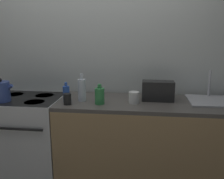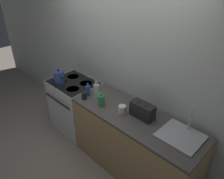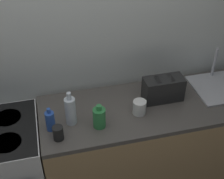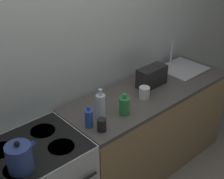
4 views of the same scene
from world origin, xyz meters
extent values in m
plane|color=gray|center=(0.00, 0.00, 0.00)|extent=(12.00, 12.00, 0.00)
cube|color=silver|center=(0.00, 0.69, 1.30)|extent=(8.00, 0.05, 2.60)
cube|color=silver|center=(-0.65, 0.31, 0.46)|extent=(0.76, 0.61, 0.92)
cube|color=black|center=(-0.65, 0.31, 0.91)|extent=(0.74, 0.60, 0.02)
cylinder|color=black|center=(-0.82, 0.18, 0.92)|extent=(0.20, 0.20, 0.01)
cylinder|color=black|center=(-0.48, 0.18, 0.92)|extent=(0.20, 0.20, 0.01)
cylinder|color=black|center=(-0.82, 0.43, 0.92)|extent=(0.20, 0.20, 0.01)
cylinder|color=black|center=(-0.48, 0.43, 0.92)|extent=(0.20, 0.20, 0.01)
cylinder|color=black|center=(-0.65, -0.03, 0.72)|extent=(0.64, 0.02, 0.02)
cube|color=tan|center=(0.64, 0.32, 0.44)|extent=(1.81, 0.64, 0.89)
cube|color=#514C47|center=(0.64, 0.32, 0.90)|extent=(1.81, 0.64, 0.04)
cylinder|color=#33478C|center=(-0.80, 0.16, 1.02)|extent=(0.17, 0.17, 0.19)
sphere|color=black|center=(-0.80, 0.16, 1.13)|extent=(0.04, 0.04, 0.04)
cylinder|color=#33478C|center=(-0.72, 0.16, 1.06)|extent=(0.10, 0.03, 0.08)
cube|color=black|center=(0.70, 0.37, 1.02)|extent=(0.31, 0.14, 0.19)
cube|color=black|center=(0.65, 0.37, 1.11)|extent=(0.04, 0.10, 0.01)
cube|color=black|center=(0.76, 0.37, 1.11)|extent=(0.04, 0.10, 0.01)
cube|color=#B7B7BC|center=(1.23, 0.39, 0.93)|extent=(0.46, 0.42, 0.01)
cylinder|color=silver|center=(1.23, 0.56, 1.06)|extent=(0.02, 0.02, 0.28)
cylinder|color=silver|center=(-0.03, 0.27, 1.03)|extent=(0.08, 0.08, 0.21)
cylinder|color=silver|center=(-0.03, 0.27, 1.16)|extent=(0.03, 0.03, 0.05)
cylinder|color=#338C47|center=(0.16, 0.19, 1.00)|extent=(0.09, 0.09, 0.15)
cylinder|color=#338C47|center=(0.16, 0.19, 1.09)|extent=(0.04, 0.04, 0.04)
cylinder|color=#2D56B7|center=(-0.18, 0.24, 1.00)|extent=(0.06, 0.06, 0.15)
cylinder|color=#2D56B7|center=(-0.18, 0.24, 1.09)|extent=(0.03, 0.03, 0.04)
cylinder|color=black|center=(-0.13, 0.13, 0.97)|extent=(0.07, 0.07, 0.10)
cylinder|color=white|center=(0.48, 0.25, 0.98)|extent=(0.10, 0.10, 0.11)
camera|label=1|loc=(0.54, -2.03, 1.59)|focal=40.00mm
camera|label=2|loc=(1.98, -1.44, 2.58)|focal=35.00mm
camera|label=3|loc=(-0.14, -1.41, 2.46)|focal=50.00mm
camera|label=4|loc=(-1.38, -1.38, 2.38)|focal=50.00mm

